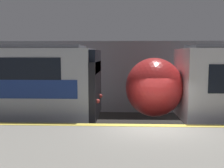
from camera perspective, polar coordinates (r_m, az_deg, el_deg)
ground_plane at (r=9.44m, az=8.45°, el=-14.78°), size 120.00×120.00×0.00m
station_rear_barrier at (r=15.31m, az=5.97°, el=1.52°), size 50.00×0.15×4.16m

